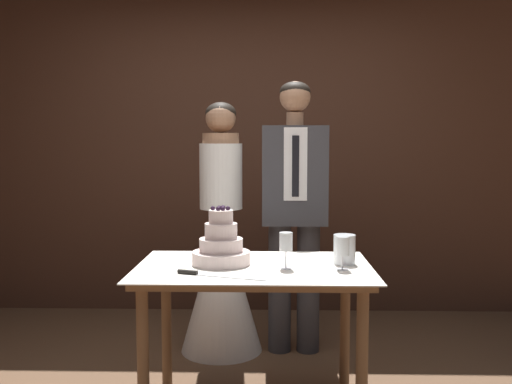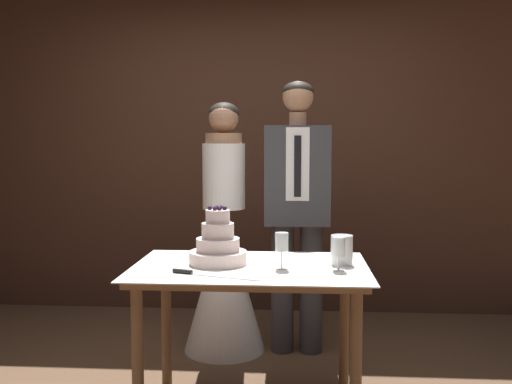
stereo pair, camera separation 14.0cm
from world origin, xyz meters
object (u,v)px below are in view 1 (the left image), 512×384
at_px(bride, 221,261).
at_px(groom, 294,203).
at_px(cake_table, 254,285).
at_px(cake_knife, 204,274).
at_px(wine_glass_near, 342,248).
at_px(hurricane_candle, 344,250).
at_px(tiered_cake, 221,246).
at_px(wine_glass_middle, 286,244).

relative_size(bride, groom, 0.93).
height_order(cake_table, bride, bride).
relative_size(cake_table, bride, 0.72).
height_order(bride, groom, groom).
bearing_deg(cake_knife, wine_glass_near, 29.46).
bearing_deg(hurricane_candle, bride, 131.38).
bearing_deg(bride, cake_knife, -89.30).
bearing_deg(wine_glass_near, tiered_cake, 169.64).
height_order(cake_table, cake_knife, cake_knife).
distance_m(cake_knife, groom, 1.20).
relative_size(cake_knife, bride, 0.26).
bearing_deg(tiered_cake, wine_glass_near, -10.36).
distance_m(wine_glass_near, wine_glass_middle, 0.28).
bearing_deg(hurricane_candle, wine_glass_middle, -158.01).
bearing_deg(wine_glass_near, cake_table, 170.14).
distance_m(cake_table, tiered_cake, 0.26).
height_order(cake_knife, groom, groom).
bearing_deg(tiered_cake, bride, 94.91).
distance_m(wine_glass_middle, bride, 1.05).
bearing_deg(hurricane_candle, wine_glass_near, -101.33).
xyz_separation_m(cake_table, wine_glass_near, (0.44, -0.08, 0.21)).
height_order(cake_knife, bride, bride).
bearing_deg(groom, bride, 179.93).
relative_size(hurricane_candle, groom, 0.09).
xyz_separation_m(tiered_cake, bride, (-0.07, 0.83, -0.26)).
bearing_deg(groom, wine_glass_near, -78.15).
xyz_separation_m(cake_table, groom, (0.24, 0.86, 0.33)).
distance_m(cake_table, bride, 0.90).
bearing_deg(wine_glass_near, hurricane_candle, 78.67).
relative_size(cake_table, hurricane_candle, 7.85).
height_order(cake_table, groom, groom).
bearing_deg(cake_table, hurricane_candle, 7.65).
xyz_separation_m(cake_knife, hurricane_candle, (0.69, 0.28, 0.06)).
bearing_deg(groom, hurricane_candle, -74.31).
bearing_deg(bride, hurricane_candle, -48.62).
height_order(wine_glass_middle, hurricane_candle, wine_glass_middle).
height_order(tiered_cake, wine_glass_middle, tiered_cake).
bearing_deg(bride, wine_glass_near, -54.19).
bearing_deg(cake_knife, bride, 108.14).
bearing_deg(tiered_cake, groom, 63.68).
xyz_separation_m(hurricane_candle, bride, (-0.71, 0.80, -0.23)).
xyz_separation_m(cake_knife, bride, (-0.01, 1.08, -0.17)).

